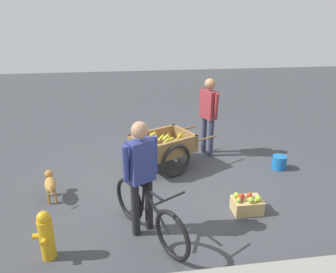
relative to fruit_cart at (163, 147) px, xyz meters
name	(u,v)px	position (x,y,z in m)	size (l,w,h in m)	color
ground_plane	(171,176)	(-0.11, 0.39, -0.44)	(24.00, 24.00, 0.00)	#3D3F44
fruit_cart	(163,147)	(0.00, 0.00, 0.00)	(1.81, 1.42, 0.73)	olive
vendor_person	(209,110)	(-1.02, -0.52, 0.56)	(0.33, 0.54, 1.65)	#333851
bicycle	(149,215)	(0.45, 2.03, -0.09)	(0.88, 1.47, 0.85)	black
cyclist_person	(141,169)	(0.52, 1.90, 0.53)	(0.46, 0.36, 1.62)	black
dog	(50,183)	(1.97, 0.84, -0.17)	(0.29, 0.66, 0.40)	#AD7A38
fire_hydrant	(46,235)	(1.72, 2.25, -0.10)	(0.25, 0.25, 0.67)	gold
plastic_bucket	(279,162)	(-2.26, 0.36, -0.30)	(0.27, 0.27, 0.27)	#1966B2
mixed_fruit_crate	(247,204)	(-1.08, 1.66, -0.31)	(0.44, 0.32, 0.32)	tan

